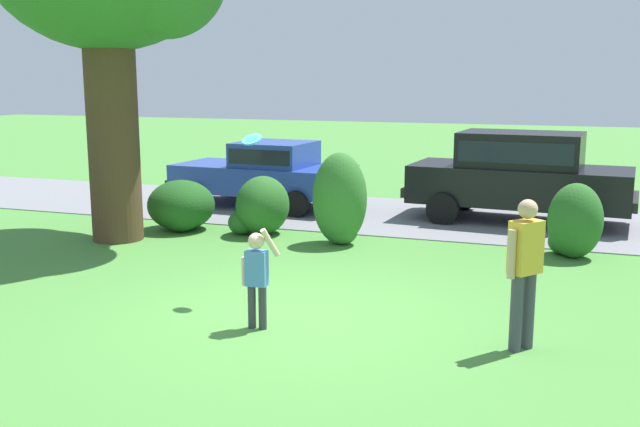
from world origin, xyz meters
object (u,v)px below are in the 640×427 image
parked_suv (520,172)px  child_thrower (257,272)px  parked_sedan (267,172)px  frisbee (252,139)px  adult_onlooker (525,266)px

parked_suv → child_thrower: bearing=-107.3°
parked_suv → parked_sedan: bearing=-179.0°
parked_sedan → frisbee: bearing=-67.9°
frisbee → child_thrower: bearing=-63.8°
child_thrower → adult_onlooker: adult_onlooker is taller
parked_sedan → frisbee: (2.74, -6.74, 1.38)m
parked_sedan → child_thrower: (3.31, -7.89, -0.13)m
child_thrower → adult_onlooker: (3.13, 0.36, 0.27)m
parked_suv → frisbee: 7.58m
child_thrower → frisbee: (-0.57, 1.15, 1.51)m
parked_suv → frisbee: frisbee is taller
parked_sedan → adult_onlooker: bearing=-49.5°
child_thrower → frisbee: 1.98m
parked_suv → frisbee: size_ratio=16.55×
child_thrower → adult_onlooker: 3.16m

